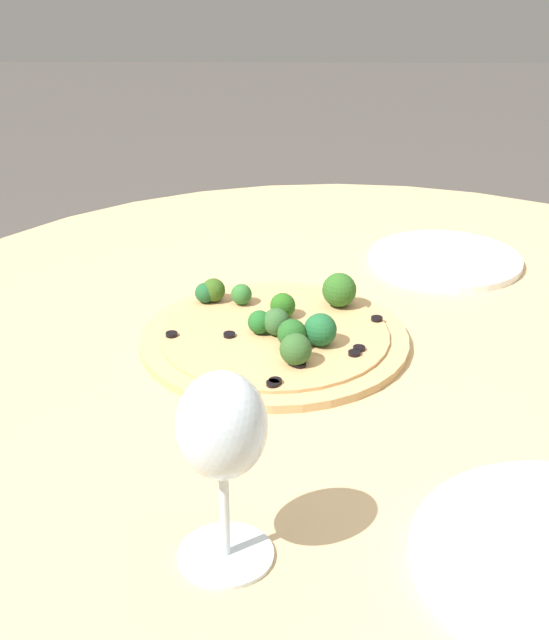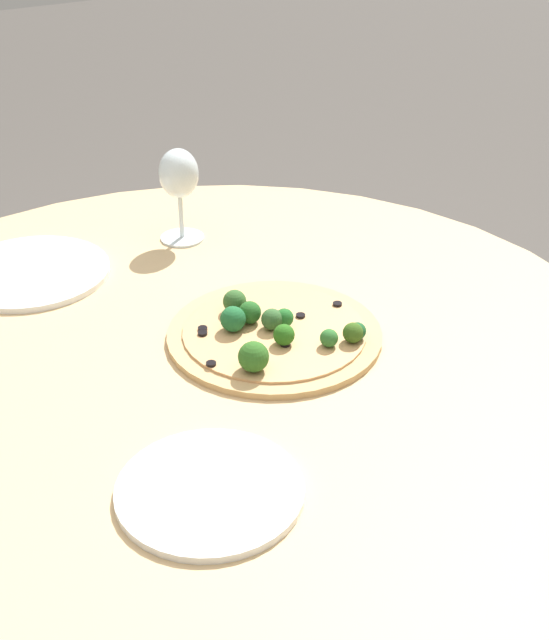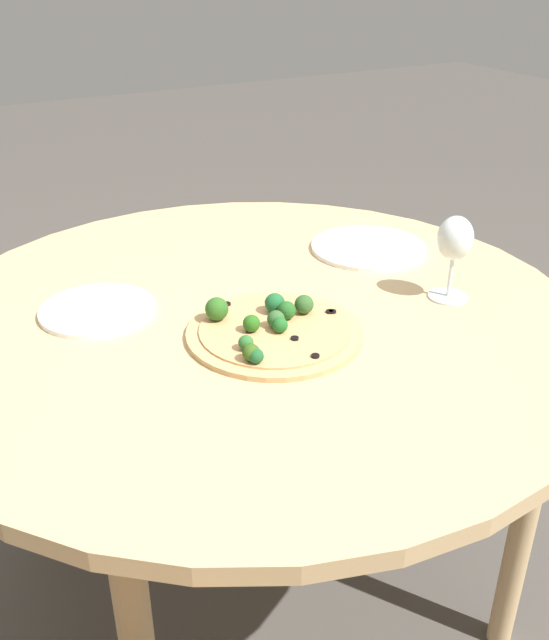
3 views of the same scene
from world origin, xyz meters
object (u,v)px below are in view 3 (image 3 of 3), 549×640
Objects in this scene: pizza at (272,328)px; wine_glass at (455,242)px; plate_far at (97,310)px; plate_near at (369,248)px.

wine_glass is (0.37, -0.04, 0.10)m from pizza.
pizza is 0.39m from wine_glass.
pizza is 0.34m from plate_far.
plate_far is (-0.63, -0.00, 0.00)m from plate_near.
plate_far is at bearing 156.31° from wine_glass.
pizza is at bearing -148.04° from plate_near.
plate_far is at bearing 136.39° from pizza.
plate_near and plate_far have the same top height.
plate_far is at bearing -179.70° from plate_near.
pizza reaches higher than plate_far.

